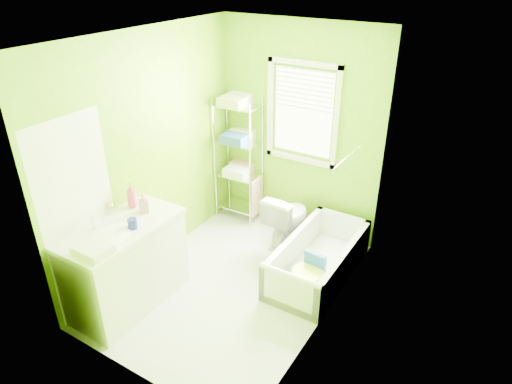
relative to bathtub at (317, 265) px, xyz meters
The scene contains 9 objects.
ground 0.94m from the bathtub, 140.30° to the right, with size 2.90×2.90×0.00m, color silver.
room_envelope 1.68m from the bathtub, 140.30° to the right, with size 2.14×2.94×2.62m.
window 1.81m from the bathtub, 128.50° to the left, with size 0.92×0.05×1.22m.
door 2.51m from the bathtub, 137.77° to the right, with size 0.09×0.80×2.00m.
right_wall_decor 1.36m from the bathtub, 62.15° to the right, with size 0.04×1.48×1.17m.
bathtub is the anchor object (origin of this frame).
toilet 0.76m from the bathtub, 144.92° to the left, with size 0.39×0.68×0.69m, color white.
vanity 2.05m from the bathtub, 136.50° to the right, with size 0.62×1.21×1.17m.
wire_shelf_unit 1.83m from the bathtub, 155.02° to the left, with size 0.58×0.46×1.68m.
Camera 1 is at (2.27, -3.26, 3.22)m, focal length 32.00 mm.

